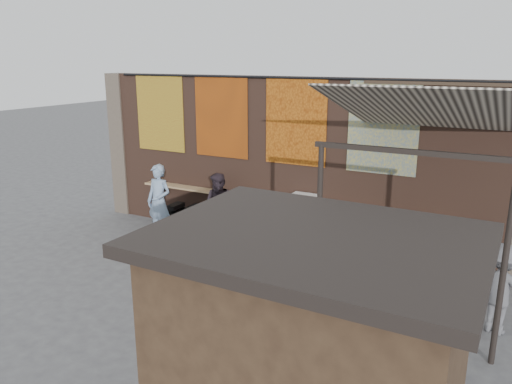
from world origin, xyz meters
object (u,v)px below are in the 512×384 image
at_px(scooter_stool_7, 324,244).
at_px(shopper_tan, 426,255).
at_px(diner_left, 159,201).
at_px(scooter_stool_6, 301,238).
at_px(scooter_stool_4, 257,229).
at_px(scooter_stool_3, 234,227).
at_px(shopper_grey, 501,289).
at_px(shopper_navy, 363,252).
at_px(market_stall, 311,382).
at_px(scooter_stool_2, 212,221).
at_px(diner_right, 220,207).
at_px(shelf_box, 304,199).
at_px(scooter_stool_1, 193,220).
at_px(scooter_stool_5, 277,235).
at_px(scooter_stool_8, 349,247).
at_px(scooter_stool_0, 174,218).

xyz_separation_m(scooter_stool_7, shopper_tan, (2.33, -0.81, 0.46)).
relative_size(scooter_stool_7, diner_left, 0.40).
bearing_deg(scooter_stool_6, scooter_stool_4, 178.79).
relative_size(scooter_stool_3, shopper_grey, 0.52).
distance_m(shopper_navy, market_stall, 5.20).
distance_m(scooter_stool_2, diner_right, 0.50).
distance_m(scooter_stool_4, shopper_grey, 5.62).
relative_size(shelf_box, market_stall, 0.20).
height_order(scooter_stool_3, shopper_grey, shopper_grey).
height_order(scooter_stool_1, shopper_navy, shopper_navy).
height_order(diner_left, shopper_grey, diner_left).
distance_m(shelf_box, scooter_stool_2, 2.52).
height_order(scooter_stool_5, shopper_navy, shopper_navy).
xyz_separation_m(scooter_stool_2, scooter_stool_3, (0.63, 0.02, -0.04)).
height_order(shopper_grey, market_stall, market_stall).
xyz_separation_m(scooter_stool_3, shopper_grey, (5.99, -1.61, 0.39)).
distance_m(shelf_box, scooter_stool_3, 1.96).
distance_m(scooter_stool_2, scooter_stool_4, 1.25).
distance_m(shelf_box, shopper_grey, 4.68).
bearing_deg(scooter_stool_2, scooter_stool_1, 179.51).
relative_size(scooter_stool_8, shopper_navy, 0.54).
bearing_deg(diner_left, shelf_box, 15.67).
height_order(scooter_stool_0, scooter_stool_3, scooter_stool_3).
distance_m(scooter_stool_1, shopper_tan, 5.97).
relative_size(scooter_stool_7, shopper_grey, 0.48).
bearing_deg(diner_left, scooter_stool_6, 10.93).
height_order(shelf_box, market_stall, market_stall).
bearing_deg(scooter_stool_1, scooter_stool_6, 0.15).
bearing_deg(scooter_stool_2, shopper_tan, -8.35).
bearing_deg(diner_left, scooter_stool_0, 88.81).
height_order(shelf_box, diner_left, diner_left).
distance_m(shopper_navy, shopper_tan, 1.17).
bearing_deg(scooter_stool_3, scooter_stool_0, -178.05).
relative_size(scooter_stool_3, scooter_stool_4, 0.94).
distance_m(scooter_stool_1, scooter_stool_7, 3.57).
bearing_deg(shopper_grey, scooter_stool_5, -2.82).
bearing_deg(scooter_stool_7, scooter_stool_1, -179.57).
distance_m(scooter_stool_6, diner_right, 2.21).
distance_m(scooter_stool_1, shopper_navy, 4.89).
bearing_deg(market_stall, shopper_tan, 88.80).
distance_m(scooter_stool_5, shopper_grey, 5.10).
bearing_deg(scooter_stool_6, scooter_stool_2, -179.70).
bearing_deg(market_stall, diner_right, 129.52).
relative_size(scooter_stool_5, scooter_stool_8, 0.92).
bearing_deg(shopper_tan, diner_right, 156.48).
relative_size(scooter_stool_4, market_stall, 0.30).
height_order(scooter_stool_1, scooter_stool_8, scooter_stool_8).
relative_size(scooter_stool_1, shopper_navy, 0.50).
height_order(scooter_stool_0, market_stall, market_stall).
height_order(scooter_stool_2, shopper_grey, shopper_grey).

